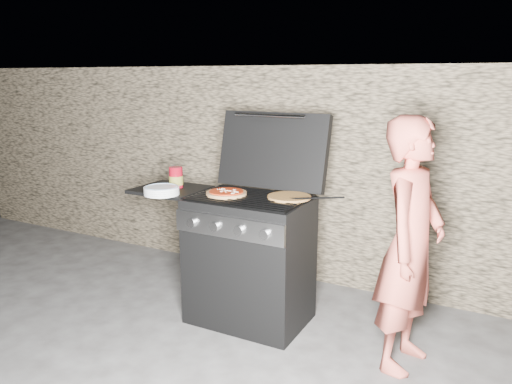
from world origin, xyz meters
The scene contains 10 objects.
ground centered at (0.00, 0.00, 0.00)m, with size 50.00×50.00×0.00m, color #383533.
stone_wall centered at (0.00, 1.05, 0.90)m, with size 8.00×0.35×1.80m, color #897659.
gas_grill centered at (-0.25, 0.00, 0.46)m, with size 1.34×0.79×0.91m, color black, non-canonical shape.
pizza_topped centered at (-0.17, -0.02, 0.93)m, with size 0.28×0.28×0.03m, color gold, non-canonical shape.
pizza_plain centered at (0.25, 0.09, 0.92)m, with size 0.29×0.29×0.02m, color gold.
sauce_jar centered at (-0.64, 0.04, 0.98)m, with size 0.10×0.10×0.16m, color maroon.
blue_carton centered at (-0.70, 0.11, 0.98)m, with size 0.07×0.04×0.15m, color navy.
plate_stack centered at (-0.59, -0.20, 0.93)m, with size 0.25×0.25×0.06m, color white.
person centered at (1.09, -0.05, 0.75)m, with size 0.55×0.36×1.51m, color #C75545.
tongs centered at (0.47, 0.00, 0.95)m, with size 0.01×0.01×0.43m, color black.
Camera 1 is at (1.59, -2.90, 1.72)m, focal length 35.00 mm.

